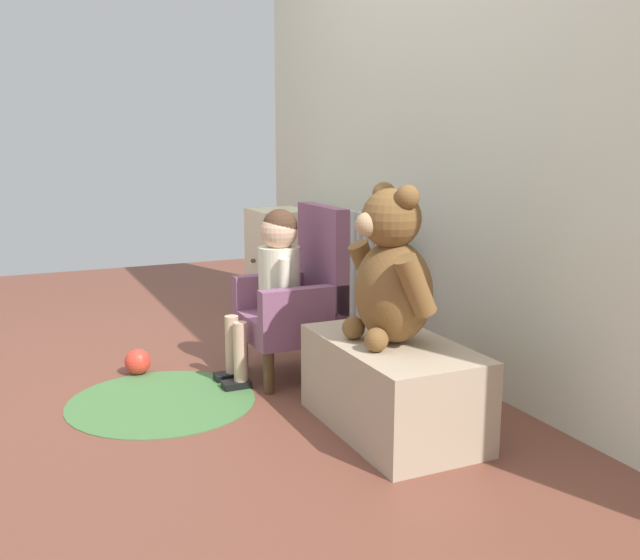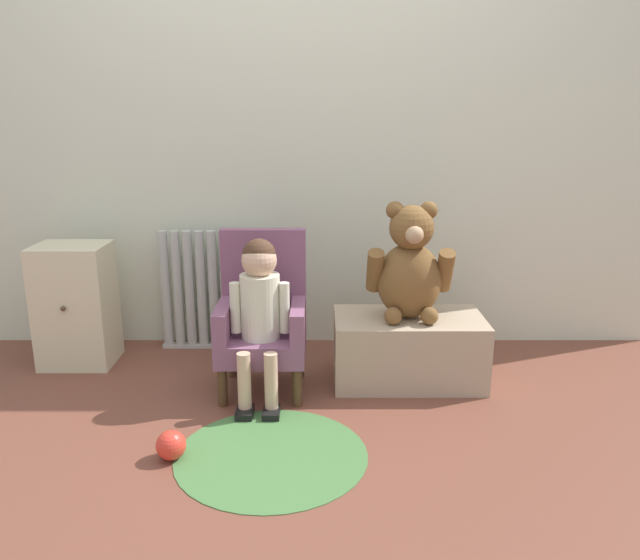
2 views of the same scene
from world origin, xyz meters
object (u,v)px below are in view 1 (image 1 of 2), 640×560
(radiator, at_px, (367,280))
(floor_rug, at_px, (162,401))
(child_figure, at_px, (274,271))
(low_bench, at_px, (392,386))
(large_teddy_bear, at_px, (392,274))
(small_dresser, at_px, (279,264))
(toy_ball, at_px, (138,362))
(child_armchair, at_px, (300,300))

(radiator, xyz_separation_m, floor_rug, (0.38, -1.08, -0.31))
(child_figure, distance_m, low_bench, 0.75)
(low_bench, bearing_deg, child_figure, -165.59)
(large_teddy_bear, bearing_deg, floor_rug, -131.33)
(radiator, relative_size, large_teddy_bear, 1.19)
(small_dresser, bearing_deg, child_figure, -22.27)
(radiator, distance_m, small_dresser, 0.67)
(child_figure, height_order, large_teddy_bear, large_teddy_bear)
(child_figure, xyz_separation_m, toy_ball, (-0.28, -0.51, -0.40))
(child_armchair, bearing_deg, floor_rug, -82.63)
(child_figure, bearing_deg, floor_rug, -80.99)
(small_dresser, relative_size, large_teddy_bear, 1.13)
(toy_ball, bearing_deg, low_bench, 35.88)
(small_dresser, height_order, low_bench, small_dresser)
(low_bench, relative_size, large_teddy_bear, 1.29)
(radiator, xyz_separation_m, child_figure, (0.30, -0.59, 0.14))
(small_dresser, xyz_separation_m, large_teddy_bear, (1.59, -0.22, 0.24))
(child_armchair, height_order, child_figure, child_armchair)
(child_figure, bearing_deg, child_armchair, 90.00)
(radiator, distance_m, floor_rug, 1.19)
(child_figure, xyz_separation_m, low_bench, (0.66, 0.17, -0.30))
(radiator, bearing_deg, floor_rug, -70.76)
(large_teddy_bear, distance_m, floor_rug, 1.03)
(child_armchair, height_order, toy_ball, child_armchair)
(child_armchair, bearing_deg, small_dresser, 163.78)
(large_teddy_bear, bearing_deg, toy_ball, -144.12)
(large_teddy_bear, bearing_deg, child_armchair, -175.31)
(radiator, bearing_deg, child_figure, -63.08)
(floor_rug, bearing_deg, large_teddy_bear, 48.67)
(child_armchair, xyz_separation_m, child_figure, (-0.00, -0.11, 0.13))
(radiator, relative_size, toy_ball, 5.77)
(toy_ball, bearing_deg, large_teddy_bear, 35.88)
(child_armchair, height_order, floor_rug, child_armchair)
(toy_ball, bearing_deg, child_figure, 61.23)
(child_figure, bearing_deg, toy_ball, -118.77)
(radiator, relative_size, low_bench, 0.93)
(low_bench, relative_size, floor_rug, 0.96)
(child_figure, bearing_deg, radiator, 116.92)
(child_armchair, xyz_separation_m, floor_rug, (0.08, -0.60, -0.32))
(low_bench, height_order, floor_rug, low_bench)
(large_teddy_bear, relative_size, floor_rug, 0.75)
(child_figure, bearing_deg, low_bench, 14.41)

